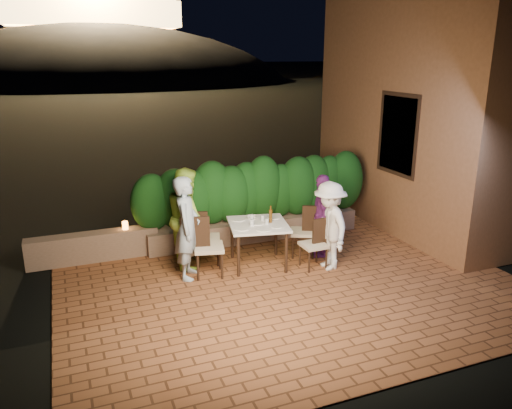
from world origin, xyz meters
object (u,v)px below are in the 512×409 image
dining_table (258,244)px  chair_right_front (313,244)px  bowl (252,217)px  chair_right_back (303,231)px  diner_blue (187,228)px  diner_green (188,217)px  chair_left_back (207,237)px  diner_white (329,226)px  beer_bottle (271,214)px  chair_left_front (209,246)px  diner_purple (322,215)px  parapet_lamp (125,225)px

dining_table → chair_right_front: size_ratio=1.11×
bowl → chair_right_back: 0.97m
diner_blue → diner_green: (0.13, 0.51, 0.01)m
chair_right_front → diner_blue: size_ratio=0.51×
bowl → chair_right_front: 1.15m
chair_left_back → diner_white: (1.82, -0.95, 0.28)m
diner_blue → diner_white: bearing=-78.6°
beer_bottle → chair_left_front: bearing=-177.3°
bowl → beer_bottle: bearing=-55.5°
beer_bottle → diner_purple: (1.00, 0.05, -0.16)m
diner_purple → bowl: bearing=-78.7°
chair_left_back → diner_blue: diner_blue is taller
diner_white → diner_purple: size_ratio=1.01×
dining_table → bowl: 0.49m
parapet_lamp → dining_table: bearing=-31.4°
diner_blue → diner_purple: 2.42m
bowl → chair_left_front: chair_left_front is taller
diner_blue → diner_purple: diner_blue is taller
diner_white → diner_purple: diner_white is taller
diner_purple → dining_table: bearing=-65.4°
bowl → parapet_lamp: bowl is taller
dining_table → diner_green: diner_green is taller
chair_right_front → diner_blue: (-2.03, 0.42, 0.41)m
beer_bottle → chair_right_back: beer_bottle is taller
chair_right_front → diner_purple: diner_purple is taller
chair_left_back → diner_green: diner_green is taller
chair_left_front → diner_green: 0.69m
chair_right_back → diner_white: 0.72m
dining_table → diner_blue: bearing=-179.0°
dining_table → chair_left_front: bearing=-174.7°
dining_table → diner_white: 1.23m
beer_bottle → parapet_lamp: size_ratio=2.07×
diner_blue → diner_green: 0.52m
dining_table → diner_green: (-1.08, 0.48, 0.47)m
bowl → diner_white: diner_white is taller
diner_green → diner_white: (2.13, -1.01, -0.10)m
bowl → diner_green: (-1.07, 0.20, 0.07)m
bowl → diner_purple: size_ratio=0.12×
diner_purple → parapet_lamp: diner_purple is taller
dining_table → diner_white: bearing=-26.7°
chair_right_back → diner_blue: diner_blue is taller
chair_right_back → parapet_lamp: 3.13m
dining_table → diner_white: size_ratio=0.64×
beer_bottle → chair_left_back: (-0.98, 0.45, -0.43)m
chair_right_back → parapet_lamp: (-2.92, 1.12, 0.11)m
chair_left_back → diner_purple: size_ratio=0.62×
bowl → diner_green: bearing=169.6°
chair_right_back → diner_white: size_ratio=0.62×
parapet_lamp → diner_white: bearing=-29.8°
dining_table → diner_purple: size_ratio=0.64×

